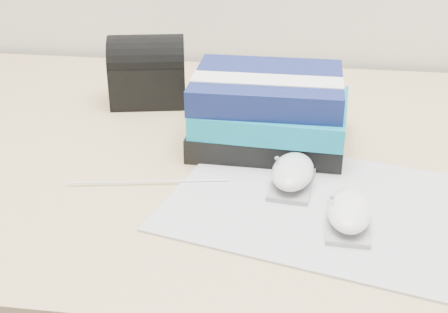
# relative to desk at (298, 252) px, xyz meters

# --- Properties ---
(desk) EXTENTS (1.60, 0.80, 0.73)m
(desk) POSITION_rel_desk_xyz_m (0.00, 0.00, 0.00)
(desk) COLOR tan
(desk) RESTS_ON ground
(mousepad) EXTENTS (0.43, 0.37, 0.00)m
(mousepad) POSITION_rel_desk_xyz_m (0.01, -0.22, 0.24)
(mousepad) COLOR #9FA1A8
(mousepad) RESTS_ON desk
(mouse_rear) EXTENTS (0.07, 0.11, 0.04)m
(mouse_rear) POSITION_rel_desk_xyz_m (-0.02, -0.18, 0.26)
(mouse_rear) COLOR gray
(mouse_rear) RESTS_ON mousepad
(mouse_front) EXTENTS (0.06, 0.10, 0.04)m
(mouse_front) POSITION_rel_desk_xyz_m (0.06, -0.27, 0.26)
(mouse_front) COLOR #9F9EA1
(mouse_front) RESTS_ON mousepad
(usb_cable) EXTENTS (0.22, 0.04, 0.00)m
(usb_cable) POSITION_rel_desk_xyz_m (-0.21, -0.20, 0.24)
(usb_cable) COLOR white
(usb_cable) RESTS_ON mousepad
(book_stack) EXTENTS (0.24, 0.20, 0.11)m
(book_stack) POSITION_rel_desk_xyz_m (-0.06, -0.04, 0.29)
(book_stack) COLOR black
(book_stack) RESTS_ON desk
(pouch) EXTENTS (0.15, 0.12, 0.12)m
(pouch) POSITION_rel_desk_xyz_m (-0.29, 0.10, 0.29)
(pouch) COLOR black
(pouch) RESTS_ON desk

